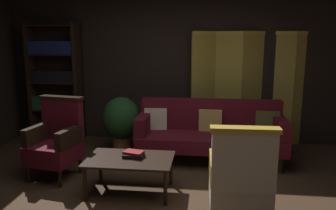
% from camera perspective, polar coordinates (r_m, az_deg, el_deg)
% --- Properties ---
extents(ground_plane, '(10.00, 10.00, 0.00)m').
position_cam_1_polar(ground_plane, '(3.84, -1.47, -16.44)').
color(ground_plane, '#3D2819').
extents(back_wall, '(7.20, 0.10, 2.80)m').
position_cam_1_polar(back_wall, '(5.85, 1.93, 7.51)').
color(back_wall, black).
rests_on(back_wall, ground_plane).
extents(folding_screen, '(2.12, 0.41, 1.90)m').
position_cam_1_polar(folding_screen, '(5.82, 14.38, 3.04)').
color(folding_screen, '#B29338').
rests_on(folding_screen, ground_plane).
extents(bookshelf, '(0.90, 0.32, 2.05)m').
position_cam_1_polar(bookshelf, '(6.20, -18.59, 4.11)').
color(bookshelf, black).
rests_on(bookshelf, ground_plane).
extents(velvet_couch, '(2.12, 0.78, 0.88)m').
position_cam_1_polar(velvet_couch, '(5.00, 7.18, -4.26)').
color(velvet_couch, black).
rests_on(velvet_couch, ground_plane).
extents(coffee_table, '(1.00, 0.64, 0.42)m').
position_cam_1_polar(coffee_table, '(3.98, -6.49, -9.60)').
color(coffee_table, black).
rests_on(coffee_table, ground_plane).
extents(armchair_gilt_accent, '(0.60, 0.59, 1.04)m').
position_cam_1_polar(armchair_gilt_accent, '(3.28, 12.20, -12.27)').
color(armchair_gilt_accent, gold).
rests_on(armchair_gilt_accent, ground_plane).
extents(armchair_wing_left, '(0.67, 0.67, 1.04)m').
position_cam_1_polar(armchair_wing_left, '(4.60, -18.45, -5.67)').
color(armchair_wing_left, black).
rests_on(armchair_wing_left, ground_plane).
extents(potted_plant, '(0.59, 0.59, 0.89)m').
position_cam_1_polar(potted_plant, '(5.34, -7.96, -2.63)').
color(potted_plant, brown).
rests_on(potted_plant, ground_plane).
extents(book_black_cloth, '(0.24, 0.18, 0.04)m').
position_cam_1_polar(book_black_cloth, '(3.99, -5.87, -8.47)').
color(book_black_cloth, black).
rests_on(book_black_cloth, coffee_table).
extents(book_red_leather, '(0.25, 0.20, 0.03)m').
position_cam_1_polar(book_red_leather, '(3.98, -5.88, -8.00)').
color(book_red_leather, maroon).
rests_on(book_red_leather, book_black_cloth).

